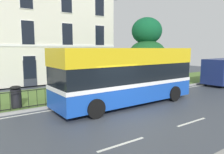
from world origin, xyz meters
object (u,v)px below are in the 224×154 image
(georgian_townhouse, at_px, (16,25))
(evergreen_tree, at_px, (146,56))
(white_panel_van, at_px, (224,72))
(litter_bin, at_px, (16,96))
(single_decker_bus, at_px, (127,75))

(georgian_townhouse, distance_m, evergreen_tree, 13.19)
(evergreen_tree, height_order, white_panel_van, evergreen_tree)
(litter_bin, bearing_deg, single_decker_bus, -24.04)
(white_panel_van, distance_m, litter_bin, 17.39)
(single_decker_bus, bearing_deg, litter_bin, 154.79)
(georgian_townhouse, xyz_separation_m, evergreen_tree, (8.60, -9.56, -2.92))
(single_decker_bus, height_order, white_panel_van, single_decker_bus)
(single_decker_bus, height_order, litter_bin, single_decker_bus)
(white_panel_van, height_order, litter_bin, white_panel_van)
(single_decker_bus, distance_m, litter_bin, 6.31)
(white_panel_van, bearing_deg, single_decker_bus, 177.70)
(evergreen_tree, bearing_deg, litter_bin, -172.52)
(single_decker_bus, bearing_deg, evergreen_tree, 35.90)
(georgian_townhouse, height_order, single_decker_bus, georgian_townhouse)
(georgian_townhouse, bearing_deg, white_panel_van, -41.62)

